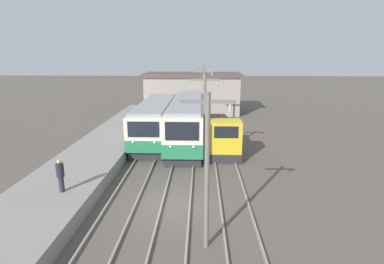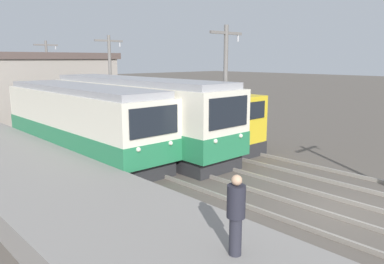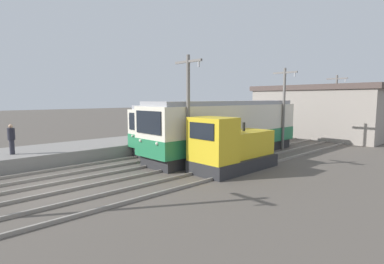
{
  "view_description": "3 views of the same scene",
  "coord_description": "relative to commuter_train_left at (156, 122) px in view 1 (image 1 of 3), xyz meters",
  "views": [
    {
      "loc": [
        1.47,
        -13.99,
        7.51
      ],
      "look_at": [
        0.78,
        7.62,
        1.96
      ],
      "focal_mm": 28.0,
      "sensor_mm": 36.0,
      "label": 1
    },
    {
      "loc": [
        -11.03,
        -4.86,
        4.78
      ],
      "look_at": [
        0.7,
        7.73,
        1.41
      ],
      "focal_mm": 35.0,
      "sensor_mm": 36.0,
      "label": 2
    },
    {
      "loc": [
        13.56,
        -4.34,
        3.96
      ],
      "look_at": [
        0.85,
        7.67,
        2.0
      ],
      "focal_mm": 28.0,
      "sensor_mm": 36.0,
      "label": 3
    }
  ],
  "objects": [
    {
      "name": "station_building",
      "position": [
        2.85,
        13.75,
        1.02
      ],
      "size": [
        12.6,
        6.3,
        5.26
      ],
      "color": "gray",
      "rests_on": "ground"
    },
    {
      "name": "track_left",
      "position": [
        -0.0,
        -12.25,
        -1.57
      ],
      "size": [
        1.54,
        60.0,
        0.14
      ],
      "color": "gray",
      "rests_on": "ground"
    },
    {
      "name": "person_on_platform",
      "position": [
        -2.95,
        -12.52,
        0.11
      ],
      "size": [
        0.38,
        0.38,
        1.71
      ],
      "color": "#282833",
      "rests_on": "platform_left"
    },
    {
      "name": "commuter_train_left",
      "position": [
        0.0,
        0.0,
        0.0
      ],
      "size": [
        2.84,
        12.07,
        3.51
      ],
      "color": "#28282B",
      "rests_on": "ground"
    },
    {
      "name": "platform_left",
      "position": [
        -3.65,
        -12.25,
        -1.23
      ],
      "size": [
        4.5,
        54.0,
        0.82
      ],
      "primitive_type": "cube",
      "color": "gray",
      "rests_on": "ground"
    },
    {
      "name": "catenary_mast_near",
      "position": [
        4.31,
        -15.63,
        1.8
      ],
      "size": [
        2.0,
        0.2,
        6.26
      ],
      "color": "slate",
      "rests_on": "ground"
    },
    {
      "name": "catenary_mast_mid",
      "position": [
        4.31,
        -5.66,
        1.8
      ],
      "size": [
        2.0,
        0.2,
        6.26
      ],
      "color": "slate",
      "rests_on": "ground"
    },
    {
      "name": "track_right",
      "position": [
        5.8,
        -12.25,
        -1.57
      ],
      "size": [
        1.54,
        60.0,
        0.14
      ],
      "color": "gray",
      "rests_on": "ground"
    },
    {
      "name": "catenary_mast_far",
      "position": [
        4.31,
        4.3,
        1.8
      ],
      "size": [
        2.0,
        0.2,
        6.26
      ],
      "color": "slate",
      "rests_on": "ground"
    },
    {
      "name": "commuter_train_center",
      "position": [
        2.8,
        -0.59,
        0.12
      ],
      "size": [
        2.84,
        13.37,
        3.8
      ],
      "color": "#28282B",
      "rests_on": "ground"
    },
    {
      "name": "track_center",
      "position": [
        2.8,
        -12.25,
        -1.57
      ],
      "size": [
        1.54,
        60.0,
        0.14
      ],
      "color": "gray",
      "rests_on": "ground"
    },
    {
      "name": "catenary_mast_distant",
      "position": [
        4.31,
        14.26,
        1.8
      ],
      "size": [
        2.0,
        0.2,
        6.26
      ],
      "color": "slate",
      "rests_on": "ground"
    },
    {
      "name": "shunting_locomotive",
      "position": [
        5.8,
        -3.83,
        -0.43
      ],
      "size": [
        2.4,
        5.24,
        3.0
      ],
      "color": "#28282B",
      "rests_on": "ground"
    },
    {
      "name": "ground_plane",
      "position": [
        2.6,
        -12.25,
        -1.64
      ],
      "size": [
        200.0,
        200.0,
        0.0
      ],
      "primitive_type": "plane",
      "color": "#564F47"
    }
  ]
}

